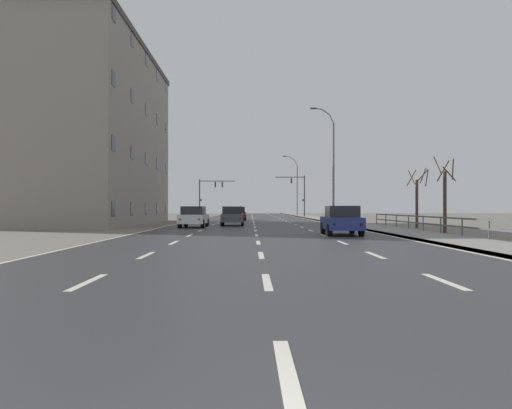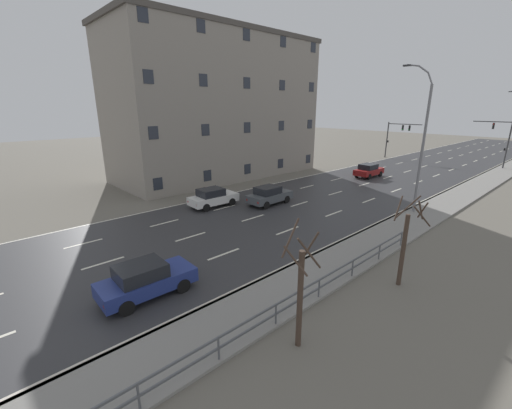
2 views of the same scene
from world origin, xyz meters
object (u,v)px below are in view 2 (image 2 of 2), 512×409
at_px(car_far_right, 269,195).
at_px(car_mid_centre, 369,170).
at_px(traffic_signal_right, 502,137).
at_px(traffic_signal_left, 396,133).
at_px(car_near_left, 213,197).
at_px(car_distant, 146,279).
at_px(street_lamp_midground, 421,143).
at_px(brick_building, 219,107).

relative_size(car_far_right, car_mid_centre, 1.00).
xyz_separation_m(traffic_signal_right, traffic_signal_left, (-13.70, -1.52, -0.18)).
relative_size(traffic_signal_right, car_near_left, 1.53).
bearing_deg(car_distant, car_near_left, 133.16).
bearing_deg(car_distant, car_mid_centre, 102.72).
relative_size(traffic_signal_right, car_distant, 1.54).
distance_m(traffic_signal_right, car_mid_centre, 20.48).
bearing_deg(street_lamp_midground, car_near_left, -138.20).
height_order(traffic_signal_left, car_mid_centre, traffic_signal_left).
relative_size(car_near_left, brick_building, 0.17).
distance_m(traffic_signal_left, car_distant, 48.59).
relative_size(car_far_right, car_near_left, 0.99).
bearing_deg(car_near_left, traffic_signal_right, 75.51).
relative_size(car_far_right, brick_building, 0.17).
distance_m(street_lamp_midground, car_mid_centre, 14.29).
height_order(street_lamp_midground, traffic_signal_left, street_lamp_midground).
relative_size(traffic_signal_right, car_mid_centre, 1.54).
relative_size(traffic_signal_left, car_near_left, 1.36).
relative_size(street_lamp_midground, traffic_signal_right, 1.74).
xyz_separation_m(traffic_signal_right, brick_building, (-21.92, -30.25, 3.88)).
distance_m(car_mid_centre, brick_building, 19.19).
bearing_deg(car_mid_centre, car_far_right, -89.39).
xyz_separation_m(traffic_signal_left, car_far_right, (4.76, -33.27, -3.13)).
relative_size(street_lamp_midground, car_near_left, 2.65).
xyz_separation_m(street_lamp_midground, car_far_right, (-9.26, -6.74, -4.62)).
bearing_deg(car_distant, brick_building, 137.40).
height_order(street_lamp_midground, brick_building, brick_building).
bearing_deg(traffic_signal_left, street_lamp_midground, -62.14).
height_order(car_distant, car_mid_centre, same).
bearing_deg(traffic_signal_right, traffic_signal_left, -173.68).
bearing_deg(street_lamp_midground, car_mid_centre, 132.95).
xyz_separation_m(car_near_left, car_mid_centre, (2.74, 20.58, 0.00)).
bearing_deg(street_lamp_midground, brick_building, -174.33).
bearing_deg(brick_building, car_distant, -43.72).
bearing_deg(car_near_left, brick_building, 142.77).
height_order(car_near_left, brick_building, brick_building).
distance_m(traffic_signal_left, car_mid_centre, 17.59).
xyz_separation_m(street_lamp_midground, car_distant, (-2.94, -20.67, -4.62)).
height_order(car_far_right, brick_building, brick_building).
bearing_deg(car_far_right, car_mid_centre, 88.74).
bearing_deg(car_far_right, traffic_signal_right, 74.49).
bearing_deg(car_mid_centre, car_distant, -77.63).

